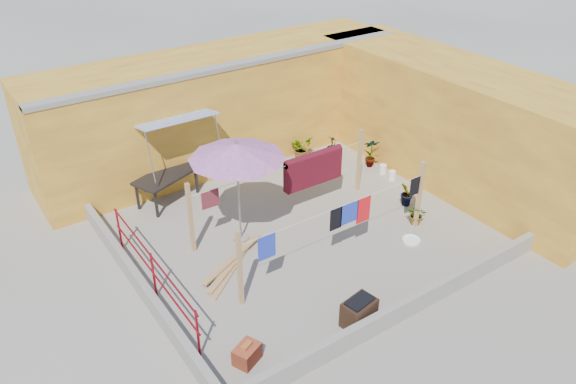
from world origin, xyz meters
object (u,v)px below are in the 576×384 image
object	(u,v)px
water_jug_a	(383,169)
water_jug_b	(392,175)
brick_stack	(247,354)
patio_umbrella	(237,152)
white_basin	(411,240)
plant_back_a	(301,148)
outdoor_table	(166,177)
brazier	(359,312)
green_hose	(313,175)

from	to	relation	value
water_jug_a	water_jug_b	distance (m)	0.43
brick_stack	water_jug_a	size ratio (longest dim) A/B	1.83
patio_umbrella	water_jug_b	distance (m)	5.49
white_basin	patio_umbrella	bearing A→B (deg)	144.17
plant_back_a	outdoor_table	bearing A→B (deg)	180.00
outdoor_table	brick_stack	size ratio (longest dim) A/B	3.23
patio_umbrella	white_basin	bearing A→B (deg)	-35.83
outdoor_table	brick_stack	bearing A→B (deg)	-100.85
outdoor_table	brazier	bearing A→B (deg)	-79.85
brazier	plant_back_a	size ratio (longest dim) A/B	1.03
water_jug_a	plant_back_a	size ratio (longest dim) A/B	0.45
green_hose	plant_back_a	world-z (taller)	plant_back_a
brazier	green_hose	size ratio (longest dim) A/B	1.27
water_jug_a	patio_umbrella	bearing A→B (deg)	-174.16
outdoor_table	green_hose	size ratio (longest dim) A/B	3.30
brick_stack	brazier	bearing A→B (deg)	-9.91
green_hose	plant_back_a	xyz separation A→B (m)	(0.37, 1.09, 0.32)
brazier	green_hose	xyz separation A→B (m)	(2.83, 5.31, -0.25)
water_jug_a	brick_stack	bearing A→B (deg)	-150.63
water_jug_a	plant_back_a	bearing A→B (deg)	123.59
brick_stack	water_jug_b	world-z (taller)	brick_stack
water_jug_b	plant_back_a	xyz separation A→B (m)	(-1.37, 2.54, 0.22)
patio_umbrella	water_jug_a	size ratio (longest dim) A/B	8.16
brick_stack	white_basin	xyz separation A→B (m)	(5.14, 0.98, -0.14)
white_basin	green_hose	world-z (taller)	green_hose
green_hose	water_jug_a	bearing A→B (deg)	-29.99
brazier	white_basin	world-z (taller)	brazier
water_jug_a	water_jug_b	xyz separation A→B (m)	(-0.04, -0.42, -0.00)
white_basin	water_jug_a	size ratio (longest dim) A/B	1.38
water_jug_a	brazier	bearing A→B (deg)	-137.06
water_jug_a	green_hose	bearing A→B (deg)	150.01
outdoor_table	plant_back_a	world-z (taller)	outdoor_table
brick_stack	water_jug_a	bearing A→B (deg)	29.37
outdoor_table	white_basin	distance (m)	6.45
brick_stack	water_jug_b	xyz separation A→B (m)	(6.86, 3.46, -0.04)
patio_umbrella	water_jug_a	bearing A→B (deg)	5.84
patio_umbrella	white_basin	size ratio (longest dim) A/B	5.90
green_hose	patio_umbrella	bearing A→B (deg)	-154.94
plant_back_a	water_jug_a	bearing A→B (deg)	-56.41
patio_umbrella	green_hose	bearing A→B (deg)	25.06
water_jug_a	white_basin	bearing A→B (deg)	-121.23
brick_stack	plant_back_a	distance (m)	8.14
patio_umbrella	white_basin	distance (m)	4.68
patio_umbrella	outdoor_table	xyz separation A→B (m)	(-0.69, 2.63, -1.62)
outdoor_table	brazier	world-z (taller)	outdoor_table
patio_umbrella	white_basin	world-z (taller)	patio_umbrella
outdoor_table	plant_back_a	xyz separation A→B (m)	(4.35, -0.00, -0.37)
brazier	water_jug_a	distance (m)	6.29
outdoor_table	green_hose	bearing A→B (deg)	-15.37
white_basin	water_jug_a	world-z (taller)	water_jug_a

